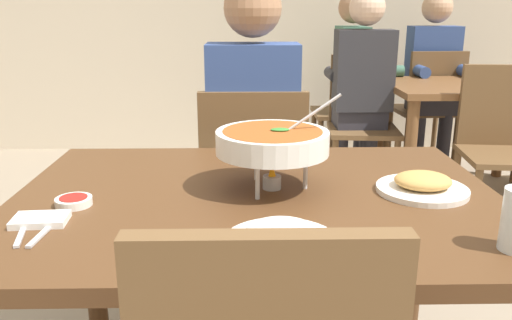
# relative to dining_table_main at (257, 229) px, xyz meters

# --- Properties ---
(dining_table_main) EXTENTS (1.28, 0.94, 0.73)m
(dining_table_main) POSITION_rel_dining_table_main_xyz_m (0.00, 0.00, 0.00)
(dining_table_main) COLOR #51331C
(dining_table_main) RESTS_ON ground_plane
(chair_diner_main) EXTENTS (0.44, 0.44, 0.90)m
(chair_diner_main) POSITION_rel_dining_table_main_xyz_m (-0.00, 0.76, -0.12)
(chair_diner_main) COLOR brown
(chair_diner_main) RESTS_ON ground_plane
(diner_main) EXTENTS (0.40, 0.45, 1.31)m
(diner_main) POSITION_rel_dining_table_main_xyz_m (0.00, 0.79, 0.12)
(diner_main) COLOR #2D2D38
(diner_main) RESTS_ON ground_plane
(curry_bowl) EXTENTS (0.33, 0.30, 0.26)m
(curry_bowl) POSITION_rel_dining_table_main_xyz_m (0.04, 0.04, 0.23)
(curry_bowl) COLOR silver
(curry_bowl) RESTS_ON dining_table_main
(rice_plate) EXTENTS (0.24, 0.24, 0.06)m
(rice_plate) POSITION_rel_dining_table_main_xyz_m (0.04, -0.31, 0.12)
(rice_plate) COLOR white
(rice_plate) RESTS_ON dining_table_main
(appetizer_plate) EXTENTS (0.24, 0.24, 0.06)m
(appetizer_plate) POSITION_rel_dining_table_main_xyz_m (0.44, 0.01, 0.12)
(appetizer_plate) COLOR white
(appetizer_plate) RESTS_ON dining_table_main
(sauce_dish) EXTENTS (0.09, 0.09, 0.02)m
(sauce_dish) POSITION_rel_dining_table_main_xyz_m (-0.46, -0.07, 0.11)
(sauce_dish) COLOR white
(sauce_dish) RESTS_ON dining_table_main
(napkin_folded) EXTENTS (0.13, 0.09, 0.02)m
(napkin_folded) POSITION_rel_dining_table_main_xyz_m (-0.50, -0.18, 0.11)
(napkin_folded) COLOR white
(napkin_folded) RESTS_ON dining_table_main
(fork_utensil) EXTENTS (0.05, 0.17, 0.01)m
(fork_utensil) POSITION_rel_dining_table_main_xyz_m (-0.52, -0.23, 0.10)
(fork_utensil) COLOR silver
(fork_utensil) RESTS_ON dining_table_main
(spoon_utensil) EXTENTS (0.02, 0.17, 0.01)m
(spoon_utensil) POSITION_rel_dining_table_main_xyz_m (-0.47, -0.23, 0.10)
(spoon_utensil) COLOR silver
(spoon_utensil) RESTS_ON dining_table_main
(dining_table_far) EXTENTS (1.00, 0.80, 0.73)m
(dining_table_far) POSITION_rel_dining_table_main_xyz_m (1.39, 2.02, -0.03)
(dining_table_far) COLOR brown
(dining_table_far) RESTS_ON ground_plane
(chair_bg_left) EXTENTS (0.48, 0.48, 0.90)m
(chair_bg_left) POSITION_rel_dining_table_main_xyz_m (0.74, 2.10, -0.12)
(chair_bg_left) COLOR brown
(chair_bg_left) RESTS_ON ground_plane
(chair_bg_middle) EXTENTS (0.44, 0.44, 0.90)m
(chair_bg_middle) POSITION_rel_dining_table_main_xyz_m (0.80, 2.59, -0.12)
(chair_bg_middle) COLOR brown
(chair_bg_middle) RESTS_ON ground_plane
(chair_bg_right) EXTENTS (0.47, 0.47, 0.90)m
(chair_bg_right) POSITION_rel_dining_table_main_xyz_m (1.36, 2.57, -0.12)
(chair_bg_right) COLOR brown
(chair_bg_right) RESTS_ON ground_plane
(chair_bg_corner) EXTENTS (0.49, 0.49, 0.90)m
(chair_bg_corner) POSITION_rel_dining_table_main_xyz_m (1.38, 1.47, -0.12)
(chair_bg_corner) COLOR brown
(chair_bg_corner) RESTS_ON ground_plane
(patron_bg_left) EXTENTS (0.40, 0.45, 1.31)m
(patron_bg_left) POSITION_rel_dining_table_main_xyz_m (0.72, 2.05, 0.12)
(patron_bg_left) COLOR #2D2D38
(patron_bg_left) RESTS_ON ground_plane
(patron_bg_middle) EXTENTS (0.45, 0.40, 1.31)m
(patron_bg_middle) POSITION_rel_dining_table_main_xyz_m (0.78, 2.55, 0.12)
(patron_bg_middle) COLOR #2D2D38
(patron_bg_middle) RESTS_ON ground_plane
(patron_bg_right) EXTENTS (0.40, 0.45, 1.31)m
(patron_bg_right) POSITION_rel_dining_table_main_xyz_m (1.36, 2.58, 0.12)
(patron_bg_right) COLOR #2D2D38
(patron_bg_right) RESTS_ON ground_plane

